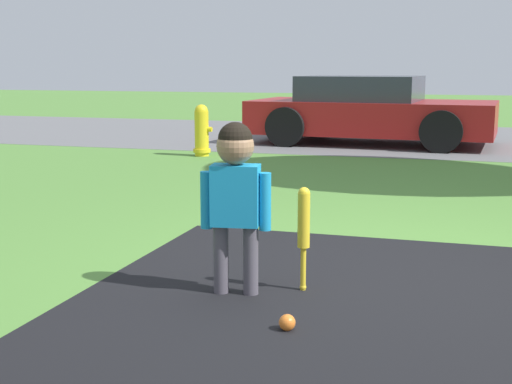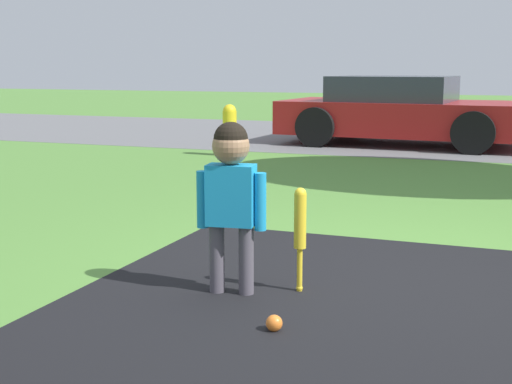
% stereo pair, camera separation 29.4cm
% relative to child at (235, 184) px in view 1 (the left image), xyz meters
% --- Properties ---
extents(ground_plane, '(60.00, 60.00, 0.00)m').
position_rel_child_xyz_m(ground_plane, '(0.89, 0.60, -0.65)').
color(ground_plane, '#518438').
extents(street_strip, '(40.00, 6.00, 0.01)m').
position_rel_child_xyz_m(street_strip, '(0.89, 9.54, -0.65)').
color(street_strip, slate).
rests_on(street_strip, ground).
extents(child, '(0.41, 0.21, 1.00)m').
position_rel_child_xyz_m(child, '(0.00, 0.00, 0.00)').
color(child, '#4C4751').
rests_on(child, ground).
extents(baseball_bat, '(0.07, 0.07, 0.62)m').
position_rel_child_xyz_m(baseball_bat, '(0.36, 0.17, -0.25)').
color(baseball_bat, yellow).
rests_on(baseball_bat, ground).
extents(sports_ball, '(0.08, 0.08, 0.08)m').
position_rel_child_xyz_m(sports_ball, '(0.43, -0.48, -0.61)').
color(sports_ball, orange).
rests_on(sports_ball, ground).
extents(fire_hydrant, '(0.29, 0.26, 0.76)m').
position_rel_child_xyz_m(fire_hydrant, '(-2.55, 6.00, -0.28)').
color(fire_hydrant, yellow).
rests_on(fire_hydrant, ground).
extents(parked_car, '(4.12, 2.25, 1.15)m').
position_rel_child_xyz_m(parked_car, '(-0.42, 8.41, -0.09)').
color(parked_car, maroon).
rests_on(parked_car, ground).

